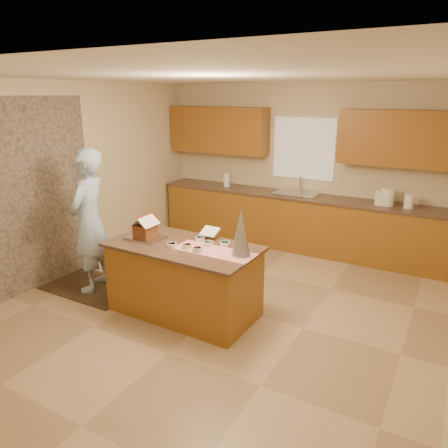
# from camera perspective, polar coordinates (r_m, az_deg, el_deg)

# --- Properties ---
(floor) EXTENTS (5.50, 5.50, 0.00)m
(floor) POSITION_cam_1_polar(r_m,az_deg,el_deg) (5.35, -0.12, -11.01)
(floor) COLOR tan
(floor) RESTS_ON ground
(ceiling) EXTENTS (5.50, 5.50, 0.00)m
(ceiling) POSITION_cam_1_polar(r_m,az_deg,el_deg) (4.72, -0.14, 19.29)
(ceiling) COLOR silver
(ceiling) RESTS_ON floor
(wall_back) EXTENTS (5.50, 5.50, 0.00)m
(wall_back) POSITION_cam_1_polar(r_m,az_deg,el_deg) (7.33, 10.63, 7.64)
(wall_back) COLOR beige
(wall_back) RESTS_ON floor
(wall_left) EXTENTS (5.50, 5.50, 0.00)m
(wall_left) POSITION_cam_1_polar(r_m,az_deg,el_deg) (6.44, -19.96, 5.62)
(wall_left) COLOR beige
(wall_left) RESTS_ON floor
(stone_accent) EXTENTS (0.00, 2.50, 2.50)m
(stone_accent) POSITION_cam_1_polar(r_m,az_deg,el_deg) (5.97, -25.49, 3.14)
(stone_accent) COLOR gray
(stone_accent) RESTS_ON wall_left
(window_curtain) EXTENTS (1.05, 0.03, 1.00)m
(window_curtain) POSITION_cam_1_polar(r_m,az_deg,el_deg) (7.26, 10.69, 9.94)
(window_curtain) COLOR white
(window_curtain) RESTS_ON wall_back
(back_counter_base) EXTENTS (4.80, 0.60, 0.88)m
(back_counter_base) POSITION_cam_1_polar(r_m,az_deg,el_deg) (7.26, 9.46, 0.22)
(back_counter_base) COLOR brown
(back_counter_base) RESTS_ON floor
(back_counter_top) EXTENTS (4.85, 0.63, 0.04)m
(back_counter_top) POSITION_cam_1_polar(r_m,az_deg,el_deg) (7.14, 9.64, 3.75)
(back_counter_top) COLOR brown
(back_counter_top) RESTS_ON back_counter_base
(upper_cabinet_left) EXTENTS (1.85, 0.35, 0.80)m
(upper_cabinet_left) POSITION_cam_1_polar(r_m,az_deg,el_deg) (7.74, -0.74, 12.52)
(upper_cabinet_left) COLOR #975620
(upper_cabinet_left) RESTS_ON wall_back
(upper_cabinet_right) EXTENTS (1.85, 0.35, 0.80)m
(upper_cabinet_right) POSITION_cam_1_polar(r_m,az_deg,el_deg) (6.74, 23.10, 10.50)
(upper_cabinet_right) COLOR #975620
(upper_cabinet_right) RESTS_ON wall_back
(sink) EXTENTS (0.70, 0.45, 0.12)m
(sink) POSITION_cam_1_polar(r_m,az_deg,el_deg) (7.14, 9.64, 3.67)
(sink) COLOR silver
(sink) RESTS_ON back_counter_top
(faucet) EXTENTS (0.03, 0.03, 0.28)m
(faucet) POSITION_cam_1_polar(r_m,az_deg,el_deg) (7.27, 10.20, 5.26)
(faucet) COLOR silver
(faucet) RESTS_ON back_counter_top
(island_base) EXTENTS (1.70, 0.87, 0.82)m
(island_base) POSITION_cam_1_polar(r_m,az_deg,el_deg) (5.06, -5.40, -7.60)
(island_base) COLOR brown
(island_base) RESTS_ON floor
(island_top) EXTENTS (1.78, 0.95, 0.04)m
(island_top) POSITION_cam_1_polar(r_m,az_deg,el_deg) (4.90, -5.54, -3.02)
(island_top) COLOR brown
(island_top) RESTS_ON island_base
(table_runner) EXTENTS (0.94, 0.35, 0.01)m
(table_runner) POSITION_cam_1_polar(r_m,az_deg,el_deg) (4.67, -1.35, -3.69)
(table_runner) COLOR red
(table_runner) RESTS_ON island_top
(baking_tray) EXTENTS (0.44, 0.33, 0.02)m
(baking_tray) POSITION_cam_1_polar(r_m,az_deg,el_deg) (5.16, -10.49, -1.82)
(baking_tray) COLOR silver
(baking_tray) RESTS_ON island_top
(cookbook) EXTENTS (0.21, 0.16, 0.09)m
(cookbook) POSITION_cam_1_polar(r_m,az_deg,el_deg) (5.06, -1.93, -1.02)
(cookbook) COLOR white
(cookbook) RESTS_ON island_top
(tinsel_tree) EXTENTS (0.21, 0.21, 0.51)m
(tinsel_tree) POSITION_cam_1_polar(r_m,az_deg,el_deg) (4.47, 2.30, -1.17)
(tinsel_tree) COLOR silver
(tinsel_tree) RESTS_ON island_top
(rug) EXTENTS (1.27, 0.83, 0.01)m
(rug) POSITION_cam_1_polar(r_m,az_deg,el_deg) (6.10, -17.18, -8.07)
(rug) COLOR black
(rug) RESTS_ON floor
(boy) EXTENTS (0.63, 0.78, 1.87)m
(boy) POSITION_cam_1_polar(r_m,az_deg,el_deg) (5.74, -17.65, 0.35)
(boy) COLOR #A3C2E8
(boy) RESTS_ON rug
(canister_a) EXTENTS (0.16, 0.16, 0.22)m
(canister_a) POSITION_cam_1_polar(r_m,az_deg,el_deg) (6.79, 20.29, 3.38)
(canister_a) COLOR white
(canister_a) RESTS_ON back_counter_top
(canister_b) EXTENTS (0.18, 0.18, 0.26)m
(canister_b) POSITION_cam_1_polar(r_m,az_deg,el_deg) (6.77, 21.18, 3.43)
(canister_b) COLOR white
(canister_b) RESTS_ON back_counter_top
(canister_c) EXTENTS (0.14, 0.14, 0.20)m
(canister_c) POSITION_cam_1_polar(r_m,az_deg,el_deg) (6.75, 23.65, 2.82)
(canister_c) COLOR white
(canister_c) RESTS_ON back_counter_top
(paper_towel) EXTENTS (0.11, 0.11, 0.24)m
(paper_towel) POSITION_cam_1_polar(r_m,az_deg,el_deg) (7.64, 0.37, 5.96)
(paper_towel) COLOR white
(paper_towel) RESTS_ON back_counter_top
(gingerbread_house) EXTENTS (0.26, 0.27, 0.26)m
(gingerbread_house) POSITION_cam_1_polar(r_m,az_deg,el_deg) (5.12, -10.56, -0.66)
(gingerbread_house) COLOR brown
(gingerbread_house) RESTS_ON baking_tray
(candy_bowls) EXTENTS (0.61, 0.46, 0.05)m
(candy_bowls) POSITION_cam_1_polar(r_m,az_deg,el_deg) (4.81, -3.47, -2.78)
(candy_bowls) COLOR #2EA9AF
(candy_bowls) RESTS_ON island_top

